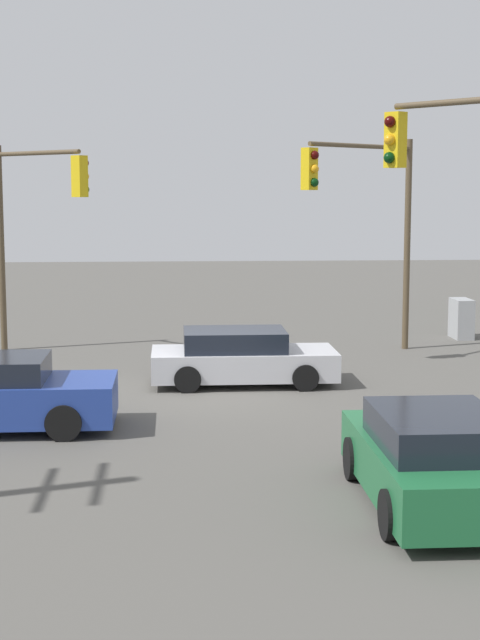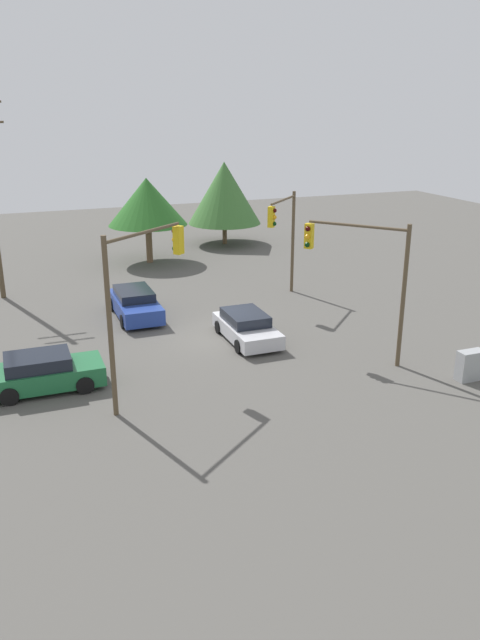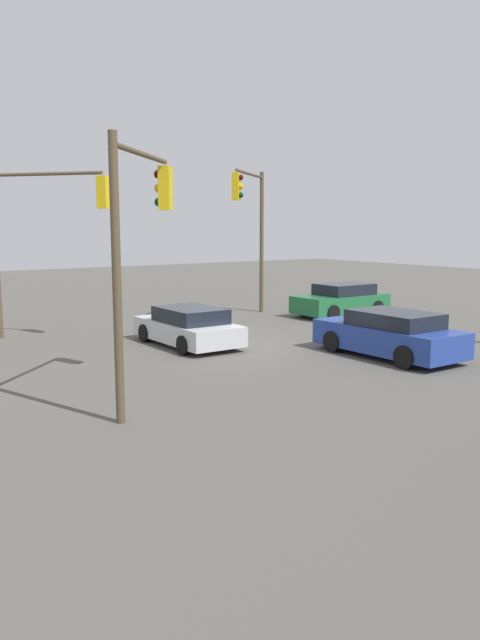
{
  "view_description": "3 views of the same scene",
  "coord_description": "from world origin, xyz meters",
  "px_view_note": "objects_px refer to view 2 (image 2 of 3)",
  "views": [
    {
      "loc": [
        -21.38,
        0.85,
        4.56
      ],
      "look_at": [
        -1.53,
        -0.53,
        1.87
      ],
      "focal_mm": 55.0,
      "sensor_mm": 36.0,
      "label": 1
    },
    {
      "loc": [
        -8.73,
        -25.67,
        10.29
      ],
      "look_at": [
        0.95,
        -0.37,
        0.86
      ],
      "focal_mm": 35.0,
      "sensor_mm": 36.0,
      "label": 2
    },
    {
      "loc": [
        11.44,
        16.96,
        3.94
      ],
      "look_at": [
        0.68,
        1.63,
        1.11
      ],
      "focal_mm": 35.0,
      "sensor_mm": 36.0,
      "label": 3
    }
  ],
  "objects_px": {
    "sedan_green": "(43,372)",
    "sedan_blue": "(135,304)",
    "traffic_signal_main": "(139,283)",
    "electrical_cabinet": "(470,365)",
    "traffic_signal_aux": "(363,265)",
    "traffic_signal_cross": "(285,228)",
    "sedan_silver": "(247,327)"
  },
  "relations": [
    {
      "from": "sedan_green",
      "to": "traffic_signal_aux",
      "type": "relative_size",
      "value": 0.73
    },
    {
      "from": "sedan_silver",
      "to": "traffic_signal_cross",
      "type": "xyz_separation_m",
      "value": [
        4.28,
        5.32,
        3.31
      ]
    },
    {
      "from": "sedan_silver",
      "to": "electrical_cabinet",
      "type": "bearing_deg",
      "value": 132.38
    },
    {
      "from": "sedan_green",
      "to": "sedan_blue",
      "type": "distance_m",
      "value": 8.8
    },
    {
      "from": "traffic_signal_cross",
      "to": "traffic_signal_aux",
      "type": "height_order",
      "value": "traffic_signal_aux"
    },
    {
      "from": "sedan_blue",
      "to": "sedan_green",
      "type": "bearing_deg",
      "value": 55.2
    },
    {
      "from": "sedan_silver",
      "to": "traffic_signal_main",
      "type": "distance_m",
      "value": 7.96
    },
    {
      "from": "traffic_signal_main",
      "to": "traffic_signal_cross",
      "type": "relative_size",
      "value": 1.11
    },
    {
      "from": "sedan_silver",
      "to": "electrical_cabinet",
      "type": "relative_size",
      "value": 3.56
    },
    {
      "from": "traffic_signal_cross",
      "to": "sedan_green",
      "type": "bearing_deg",
      "value": -16.04
    },
    {
      "from": "sedan_green",
      "to": "traffic_signal_aux",
      "type": "bearing_deg",
      "value": 83.03
    },
    {
      "from": "sedan_green",
      "to": "traffic_signal_aux",
      "type": "xyz_separation_m",
      "value": [
        12.7,
        -1.55,
        3.4
      ]
    },
    {
      "from": "sedan_blue",
      "to": "traffic_signal_cross",
      "type": "distance_m",
      "value": 8.96
    },
    {
      "from": "sedan_silver",
      "to": "traffic_signal_main",
      "type": "relative_size",
      "value": 0.68
    },
    {
      "from": "traffic_signal_cross",
      "to": "electrical_cabinet",
      "type": "relative_size",
      "value": 4.75
    },
    {
      "from": "sedan_blue",
      "to": "traffic_signal_main",
      "type": "distance_m",
      "value": 10.06
    },
    {
      "from": "sedan_silver",
      "to": "traffic_signal_aux",
      "type": "height_order",
      "value": "traffic_signal_aux"
    },
    {
      "from": "sedan_silver",
      "to": "traffic_signal_aux",
      "type": "relative_size",
      "value": 0.73
    },
    {
      "from": "traffic_signal_main",
      "to": "electrical_cabinet",
      "type": "distance_m",
      "value": 13.17
    },
    {
      "from": "sedan_blue",
      "to": "traffic_signal_main",
      "type": "bearing_deg",
      "value": 80.15
    },
    {
      "from": "traffic_signal_aux",
      "to": "traffic_signal_main",
      "type": "bearing_deg",
      "value": 52.67
    },
    {
      "from": "sedan_green",
      "to": "sedan_silver",
      "type": "distance_m",
      "value": 9.34
    },
    {
      "from": "electrical_cabinet",
      "to": "traffic_signal_aux",
      "type": "bearing_deg",
      "value": 130.2
    },
    {
      "from": "sedan_blue",
      "to": "traffic_signal_main",
      "type": "xyz_separation_m",
      "value": [
        -1.6,
        -9.22,
        3.67
      ]
    },
    {
      "from": "sedan_silver",
      "to": "sedan_blue",
      "type": "xyz_separation_m",
      "value": [
        -4.07,
        5.08,
        0.07
      ]
    },
    {
      "from": "sedan_green",
      "to": "sedan_silver",
      "type": "height_order",
      "value": "sedan_green"
    },
    {
      "from": "traffic_signal_cross",
      "to": "electrical_cabinet",
      "type": "distance_m",
      "value": 13.16
    },
    {
      "from": "traffic_signal_cross",
      "to": "traffic_signal_main",
      "type": "bearing_deg",
      "value": -1.66
    },
    {
      "from": "traffic_signal_aux",
      "to": "electrical_cabinet",
      "type": "height_order",
      "value": "traffic_signal_aux"
    },
    {
      "from": "sedan_green",
      "to": "electrical_cabinet",
      "type": "xyz_separation_m",
      "value": [
        15.66,
        -5.06,
        -0.08
      ]
    },
    {
      "from": "traffic_signal_main",
      "to": "traffic_signal_aux",
      "type": "bearing_deg",
      "value": -35.74
    },
    {
      "from": "sedan_green",
      "to": "sedan_blue",
      "type": "xyz_separation_m",
      "value": [
        5.02,
        7.23,
        0.0
      ]
    }
  ]
}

